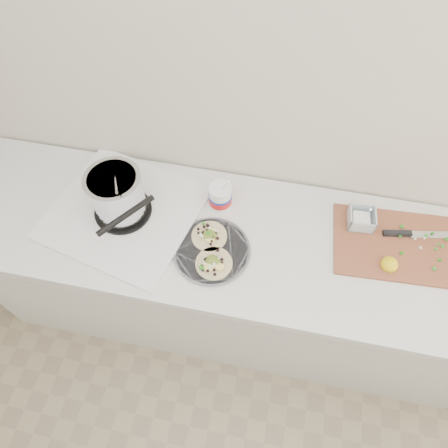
% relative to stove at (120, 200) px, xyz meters
% --- Properties ---
extents(counter, '(2.44, 0.66, 0.90)m').
position_rel_stove_xyz_m(counter, '(0.48, -0.01, -0.54)').
color(counter, silver).
rests_on(counter, ground).
extents(stove, '(0.70, 0.66, 0.28)m').
position_rel_stove_xyz_m(stove, '(0.00, 0.00, 0.00)').
color(stove, silver).
rests_on(stove, counter).
extents(taco_plate, '(0.31, 0.31, 0.04)m').
position_rel_stove_xyz_m(taco_plate, '(0.40, -0.11, -0.08)').
color(taco_plate, '#5B5C62').
rests_on(taco_plate, counter).
extents(tub, '(0.10, 0.10, 0.22)m').
position_rel_stove_xyz_m(tub, '(0.39, 0.12, -0.03)').
color(tub, white).
rests_on(tub, counter).
extents(cutboard, '(0.50, 0.36, 0.07)m').
position_rel_stove_xyz_m(cutboard, '(1.11, 0.08, -0.07)').
color(cutboard, brown).
rests_on(cutboard, counter).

